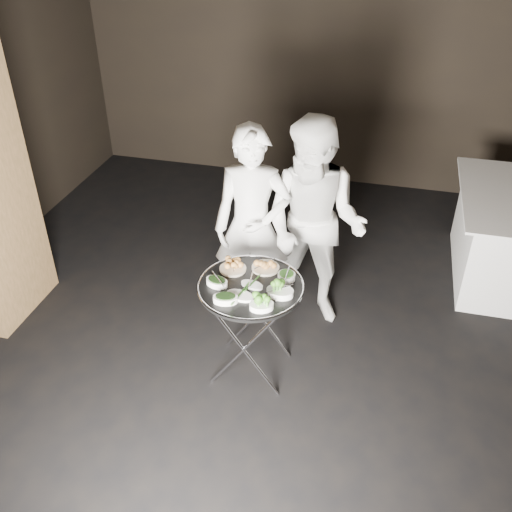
% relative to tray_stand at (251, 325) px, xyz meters
% --- Properties ---
extents(floor, '(6.00, 7.00, 0.05)m').
position_rel_tray_stand_xyz_m(floor, '(0.15, -0.07, -0.47)').
color(floor, black).
rests_on(floor, ground).
extents(wall_back, '(6.00, 0.05, 3.00)m').
position_rel_tray_stand_xyz_m(wall_back, '(0.15, 3.46, 1.06)').
color(wall_back, black).
rests_on(wall_back, floor).
extents(tray_stand, '(0.53, 0.45, 0.78)m').
position_rel_tray_stand_xyz_m(tray_stand, '(0.00, 0.00, 0.00)').
color(tray_stand, silver).
rests_on(tray_stand, floor).
extents(serving_tray, '(0.75, 0.75, 0.04)m').
position_rel_tray_stand_xyz_m(serving_tray, '(-0.00, 0.00, 0.35)').
color(serving_tray, black).
rests_on(serving_tray, tray_stand).
extents(potato_plate_a, '(0.19, 0.19, 0.07)m').
position_rel_tray_stand_xyz_m(potato_plate_a, '(-0.17, 0.15, 0.39)').
color(potato_plate_a, beige).
rests_on(potato_plate_a, serving_tray).
extents(potato_plate_b, '(0.21, 0.21, 0.07)m').
position_rel_tray_stand_xyz_m(potato_plate_b, '(0.05, 0.22, 0.39)').
color(potato_plate_b, beige).
rests_on(potato_plate_b, serving_tray).
extents(greens_bowl, '(0.12, 0.12, 0.07)m').
position_rel_tray_stand_xyz_m(greens_bowl, '(0.23, 0.13, 0.39)').
color(greens_bowl, white).
rests_on(greens_bowl, serving_tray).
extents(asparagus_plate_a, '(0.18, 0.13, 0.03)m').
position_rel_tray_stand_xyz_m(asparagus_plate_a, '(0.01, -0.00, 0.38)').
color(asparagus_plate_a, white).
rests_on(asparagus_plate_a, serving_tray).
extents(asparagus_plate_b, '(0.22, 0.15, 0.04)m').
position_rel_tray_stand_xyz_m(asparagus_plate_b, '(-0.03, -0.14, 0.38)').
color(asparagus_plate_b, white).
rests_on(asparagus_plate_b, serving_tray).
extents(spinach_bowl_a, '(0.19, 0.15, 0.07)m').
position_rel_tray_stand_xyz_m(spinach_bowl_a, '(-0.23, -0.05, 0.39)').
color(spinach_bowl_a, white).
rests_on(spinach_bowl_a, serving_tray).
extents(spinach_bowl_b, '(0.19, 0.14, 0.07)m').
position_rel_tray_stand_xyz_m(spinach_bowl_b, '(-0.12, -0.22, 0.39)').
color(spinach_bowl_b, white).
rests_on(spinach_bowl_b, serving_tray).
extents(broccoli_bowl_a, '(0.19, 0.14, 0.08)m').
position_rel_tray_stand_xyz_m(broccoli_bowl_a, '(0.22, -0.06, 0.40)').
color(broccoli_bowl_a, white).
rests_on(broccoli_bowl_a, serving_tray).
extents(broccoli_bowl_b, '(0.19, 0.17, 0.07)m').
position_rel_tray_stand_xyz_m(broccoli_bowl_b, '(0.13, -0.23, 0.39)').
color(broccoli_bowl_b, white).
rests_on(broccoli_bowl_b, serving_tray).
extents(serving_utensils, '(0.59, 0.43, 0.01)m').
position_rel_tray_stand_xyz_m(serving_utensils, '(0.02, 0.07, 0.41)').
color(serving_utensils, silver).
rests_on(serving_utensils, serving_tray).
extents(waiter_left, '(0.67, 0.50, 1.68)m').
position_rel_tray_stand_xyz_m(waiter_left, '(-0.17, 0.70, 0.40)').
color(waiter_left, white).
rests_on(waiter_left, floor).
extents(waiter_right, '(0.96, 0.82, 1.75)m').
position_rel_tray_stand_xyz_m(waiter_right, '(0.31, 0.78, 0.44)').
color(waiter_right, white).
rests_on(waiter_right, floor).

